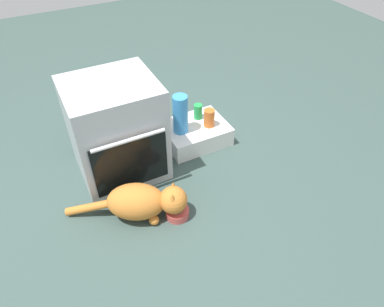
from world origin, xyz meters
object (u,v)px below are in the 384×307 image
Objects in this scene: sauce_jar at (209,118)px; cat at (143,201)px; oven at (116,131)px; pantry_cabinet at (195,133)px; soda_can at (198,111)px; food_bowl at (177,212)px; water_bottle at (180,114)px.

cat is at bearing -146.75° from sauce_jar.
oven is 1.45× the size of pantry_cabinet.
food_bowl is at bearing -126.30° from soda_can.
food_bowl is at bearing -133.50° from sauce_jar.
soda_can is (0.69, 0.60, 0.08)m from cat.
sauce_jar is at bearing 60.57° from cat.
cat is at bearing 152.68° from food_bowl.
oven is 0.49m from water_bottle.
soda_can reaches higher than pantry_cabinet.
pantry_cabinet is at bearing 4.63° from oven.
soda_can reaches higher than food_bowl.
pantry_cabinet is 3.44× the size of sauce_jar.
soda_can is (0.68, 0.13, -0.14)m from oven.
food_bowl is at bearing -125.93° from pantry_cabinet.
water_bottle is (-0.22, 0.04, 0.08)m from sauce_jar.
pantry_cabinet is at bearing -129.03° from soda_can.
oven is at bearing -175.30° from water_bottle.
sauce_jar reaches higher than soda_can.
cat is at bearing -91.44° from oven.
water_bottle reaches higher than pantry_cabinet.
cat is at bearing -139.10° from soda_can.
oven is at bearing -175.37° from pantry_cabinet.
water_bottle is at bearing 4.70° from oven.
sauce_jar is (0.54, 0.57, 0.19)m from food_bowl.
oven is at bearing -169.26° from soda_can.
water_bottle is (0.50, 0.51, 0.17)m from cat.
oven reaches higher than cat.
cat is 0.73m from water_bottle.
soda_can is 0.86× the size of sauce_jar.
food_bowl is at bearing -0.00° from cat.
water_bottle is at bearing 62.36° from food_bowl.
cat is (-0.01, -0.47, -0.22)m from oven.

